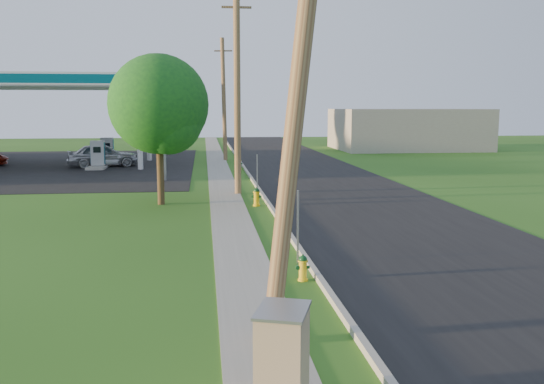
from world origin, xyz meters
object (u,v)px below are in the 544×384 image
Objects in this scene: price_pylon at (162,85)px; fuel_pump_ne at (98,158)px; hydrant_near at (303,268)px; fuel_pump_se at (107,153)px; utility_pole_near at (300,71)px; tree_verge at (161,108)px; utility_cabinet at (282,361)px; utility_pole_far at (224,99)px; tree_lot at (162,100)px; utility_pole_mid at (237,91)px; car_silver at (103,155)px; hydrant_mid at (257,197)px; hydrant_far at (239,164)px.

fuel_pump_ne is at bearing 123.69° from price_pylon.
fuel_pump_se is at bearing 107.04° from hydrant_near.
utility_pole_near is 15.65m from tree_verge.
hydrant_near is 0.44× the size of utility_cabinet.
utility_pole_far is 2.97× the size of fuel_pump_ne.
price_pylon is 1.06× the size of tree_verge.
utility_pole_far reaches higher than tree_lot.
fuel_pump_se is at bearing 102.50° from utility_cabinet.
utility_pole_far is 6.32× the size of utility_cabinet.
utility_pole_mid reaches higher than utility_pole_far.
fuel_pump_ne is 0.43× the size of tree_lot.
car_silver is (-8.72, 31.92, -3.98)m from utility_pole_near.
tree_verge is (-3.41, 15.26, -0.66)m from utility_pole_near.
utility_pole_mid is (-0.00, 18.00, 0.15)m from utility_pole_near.
tree_lot is 31.05m from hydrant_mid.
car_silver is at bearing 105.28° from utility_pole_near.
tree_verge is (5.49, -15.74, 3.42)m from fuel_pump_ne.
hydrant_mid is at bearing -65.30° from fuel_pump_se.
tree_lot is at bearing 101.20° from hydrant_mid.
fuel_pump_se is at bearing -8.80° from car_silver.
fuel_pump_ne is at bearing 109.35° from hydrant_near.
utility_pole_far is 14.35× the size of hydrant_near.
car_silver is (-5.31, 16.65, -3.32)m from tree_verge.
utility_pole_near is at bearing -75.73° from fuel_pump_se.
utility_pole_near is 1.00× the size of utility_pole_far.
utility_pole_mid is 20.83m from utility_cabinet.
hydrant_near is at bearing -72.96° from fuel_pump_se.
fuel_pump_ne is (-8.90, -5.00, -4.08)m from utility_pole_far.
hydrant_near is 0.14× the size of car_silver.
price_pylon is at bearing -56.31° from fuel_pump_ne.
utility_pole_mid is 1.32× the size of tree_lot.
hydrant_mid is at bearing -88.47° from utility_pole_far.
hydrant_far is 0.54× the size of utility_cabinet.
price_pylon is 8.35m from tree_verge.
fuel_pump_se is 20.77m from tree_verge.
hydrant_mid is (0.58, 14.40, -4.40)m from utility_pole_near.
tree_verge is 29.37m from tree_lot.
fuel_pump_ne is 3.92× the size of hydrant_mid.
car_silver is at bearing -154.91° from utility_pole_far.
utility_pole_mid is 12.11× the size of hydrant_far.
hydrant_near is 6.17m from utility_cabinet.
utility_pole_far is 10.99m from fuel_pump_ne.
tree_lot is (-5.40, 44.55, -0.01)m from utility_pole_near.
car_silver reaches higher than hydrant_near.
tree_verge is (5.49, -19.74, 3.42)m from fuel_pump_se.
fuel_pump_ne is at bearing -150.67° from utility_pole_far.
price_pylon is 8.39× the size of hydrant_mid.
utility_pole_far is at bearing 80.66° from tree_verge.
tree_verge is 1.33× the size of car_silver.
fuel_pump_ne is 10.17m from price_pylon.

